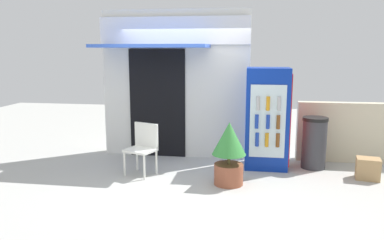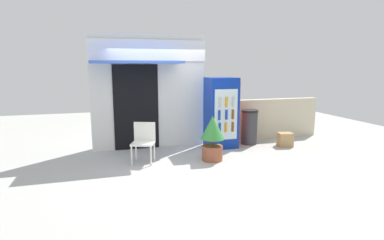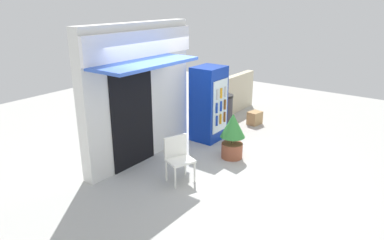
# 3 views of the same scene
# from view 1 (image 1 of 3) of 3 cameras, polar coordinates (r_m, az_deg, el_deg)

# --- Properties ---
(ground) EXTENTS (16.00, 16.00, 0.00)m
(ground) POSITION_cam_1_polar(r_m,az_deg,el_deg) (6.51, -2.53, -8.47)
(ground) COLOR #B2B2AD
(storefront_building) EXTENTS (2.89, 1.15, 2.87)m
(storefront_building) POSITION_cam_1_polar(r_m,az_deg,el_deg) (7.56, -2.65, 5.84)
(storefront_building) COLOR silver
(storefront_building) RESTS_ON ground
(drink_cooler) EXTENTS (0.77, 0.70, 1.80)m
(drink_cooler) POSITION_cam_1_polar(r_m,az_deg,el_deg) (6.96, 11.20, 0.24)
(drink_cooler) COLOR #0C2D9E
(drink_cooler) RESTS_ON ground
(plastic_chair) EXTENTS (0.59, 0.54, 0.87)m
(plastic_chair) POSITION_cam_1_polar(r_m,az_deg,el_deg) (6.58, -7.33, -3.70)
(plastic_chair) COLOR white
(plastic_chair) RESTS_ON ground
(potted_plant_near_shop) EXTENTS (0.54, 0.54, 1.01)m
(potted_plant_near_shop) POSITION_cam_1_polar(r_m,az_deg,el_deg) (6.02, 5.55, -4.52)
(potted_plant_near_shop) COLOR #995138
(potted_plant_near_shop) RESTS_ON ground
(trash_bin) EXTENTS (0.45, 0.45, 0.93)m
(trash_bin) POSITION_cam_1_polar(r_m,az_deg,el_deg) (7.20, 17.79, -3.24)
(trash_bin) COLOR #38383D
(trash_bin) RESTS_ON ground
(stone_boundary_wall) EXTENTS (2.67, 0.21, 1.14)m
(stone_boundary_wall) POSITION_cam_1_polar(r_m,az_deg,el_deg) (7.91, 25.04, -1.78)
(stone_boundary_wall) COLOR beige
(stone_boundary_wall) RESTS_ON ground
(cardboard_box) EXTENTS (0.41, 0.35, 0.36)m
(cardboard_box) POSITION_cam_1_polar(r_m,az_deg,el_deg) (6.97, 24.80, -6.63)
(cardboard_box) COLOR tan
(cardboard_box) RESTS_ON ground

